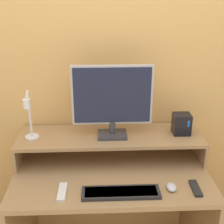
# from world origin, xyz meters

# --- Properties ---
(wall_back) EXTENTS (6.00, 0.05, 2.50)m
(wall_back) POSITION_xyz_m (0.00, 0.70, 1.25)
(wall_back) COLOR #E5AD60
(wall_back) RESTS_ON ground_plane
(desk) EXTENTS (1.15, 0.66, 0.78)m
(desk) POSITION_xyz_m (0.00, 0.33, 0.54)
(desk) COLOR #A87F51
(desk) RESTS_ON ground_plane
(monitor_shelf) EXTENTS (1.15, 0.33, 0.16)m
(monitor_shelf) POSITION_xyz_m (0.00, 0.50, 0.91)
(monitor_shelf) COLOR #A87F51
(monitor_shelf) RESTS_ON desk
(monitor) EXTENTS (0.48, 0.14, 0.45)m
(monitor) POSITION_xyz_m (0.01, 0.48, 1.18)
(monitor) COLOR #38383D
(monitor) RESTS_ON monitor_shelf
(desk_lamp) EXTENTS (0.08, 0.20, 0.31)m
(desk_lamp) POSITION_xyz_m (-0.47, 0.42, 1.09)
(desk_lamp) COLOR silver
(desk_lamp) RESTS_ON monitor_shelf
(router_dock) EXTENTS (0.11, 0.10, 0.13)m
(router_dock) POSITION_xyz_m (0.44, 0.49, 1.00)
(router_dock) COLOR black
(router_dock) RESTS_ON monitor_shelf
(keyboard) EXTENTS (0.41, 0.11, 0.02)m
(keyboard) POSITION_xyz_m (0.04, 0.11, 0.79)
(keyboard) COLOR #282828
(keyboard) RESTS_ON desk
(mouse) EXTENTS (0.05, 0.08, 0.03)m
(mouse) POSITION_xyz_m (0.31, 0.14, 0.79)
(mouse) COLOR silver
(mouse) RESTS_ON desk
(remote_control) EXTENTS (0.04, 0.15, 0.02)m
(remote_control) POSITION_xyz_m (-0.27, 0.13, 0.78)
(remote_control) COLOR white
(remote_control) RESTS_ON desk
(remote_secondary) EXTENTS (0.05, 0.14, 0.02)m
(remote_secondary) POSITION_xyz_m (0.45, 0.13, 0.78)
(remote_secondary) COLOR black
(remote_secondary) RESTS_ON desk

